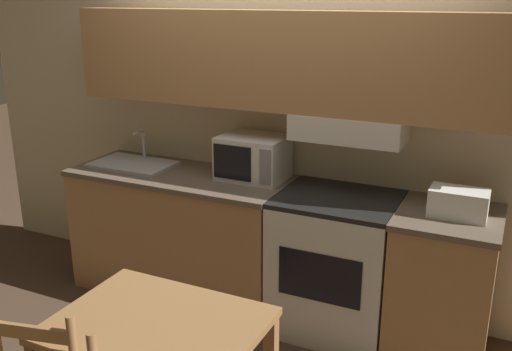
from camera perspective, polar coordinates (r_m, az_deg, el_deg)
ground_plane at (r=4.35m, az=2.66°, el=-11.25°), size 16.00×16.00×0.00m
wall_back at (r=3.80m, az=2.81°, el=8.01°), size 5.27×0.38×2.55m
lower_counter_main at (r=4.18m, az=-7.39°, el=-5.70°), size 1.57×0.65×0.91m
lower_counter_right_stub at (r=3.62m, az=18.12°, el=-10.38°), size 0.58×0.65×0.91m
stove_range at (r=3.73m, az=7.94°, el=-8.73°), size 0.73×0.64×0.91m
microwave at (r=3.83m, az=-0.29°, el=1.82°), size 0.44×0.35×0.29m
toaster at (r=3.38m, az=19.59°, el=-2.60°), size 0.33×0.19×0.16m
sink_basin at (r=4.24m, az=-12.19°, el=1.16°), size 0.58×0.37×0.24m
dining_table at (r=2.66m, az=-9.77°, el=-16.51°), size 0.89×0.69×0.75m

